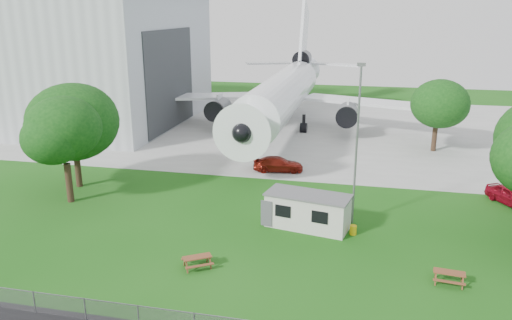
% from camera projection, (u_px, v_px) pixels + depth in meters
% --- Properties ---
extents(ground, '(160.00, 160.00, 0.00)m').
position_uv_depth(ground, '(227.00, 249.00, 34.06)').
color(ground, '#27641A').
extents(concrete_apron, '(120.00, 46.00, 0.03)m').
position_uv_depth(concrete_apron, '(301.00, 127.00, 69.59)').
color(concrete_apron, '#B7B7B2').
rests_on(concrete_apron, ground).
extents(hangar, '(43.00, 31.00, 18.55)m').
position_uv_depth(hangar, '(42.00, 55.00, 72.86)').
color(hangar, '#B2B7BC').
rests_on(hangar, ground).
extents(airliner, '(46.36, 47.73, 17.69)m').
position_uv_depth(airliner, '(284.00, 91.00, 66.48)').
color(airliner, white).
rests_on(airliner, ground).
extents(site_cabin, '(6.96, 3.87, 2.62)m').
position_uv_depth(site_cabin, '(308.00, 211.00, 37.11)').
color(site_cabin, beige).
rests_on(site_cabin, ground).
extents(picnic_west, '(2.32, 2.23, 0.76)m').
position_uv_depth(picnic_west, '(198.00, 267.00, 31.58)').
color(picnic_west, brown).
rests_on(picnic_west, ground).
extents(picnic_east, '(1.96, 1.69, 0.76)m').
position_uv_depth(picnic_east, '(448.00, 283.00, 29.74)').
color(picnic_east, brown).
rests_on(picnic_east, ground).
extents(lamp_mast, '(0.16, 0.16, 12.00)m').
position_uv_depth(lamp_mast, '(356.00, 148.00, 36.43)').
color(lamp_mast, slate).
rests_on(lamp_mast, ground).
extents(tree_west_big, '(8.33, 8.33, 10.40)m').
position_uv_depth(tree_west_big, '(73.00, 120.00, 44.37)').
color(tree_west_big, '#382619').
rests_on(tree_west_big, ground).
extents(tree_west_small, '(6.35, 6.35, 9.00)m').
position_uv_depth(tree_west_small, '(64.00, 135.00, 40.79)').
color(tree_west_small, '#382619').
rests_on(tree_west_small, ground).
extents(tree_far_apron, '(6.61, 6.61, 8.50)m').
position_uv_depth(tree_far_apron, '(438.00, 107.00, 56.20)').
color(tree_far_apron, '#382619').
rests_on(tree_far_apron, ground).
extents(car_ne_hatch, '(3.98, 4.94, 1.58)m').
position_uv_depth(car_ne_hatch, '(512.00, 196.00, 41.54)').
color(car_ne_hatch, maroon).
rests_on(car_ne_hatch, ground).
extents(car_apron_van, '(5.29, 2.84, 1.46)m').
position_uv_depth(car_apron_van, '(278.00, 164.00, 50.26)').
color(car_apron_van, maroon).
rests_on(car_apron_van, ground).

